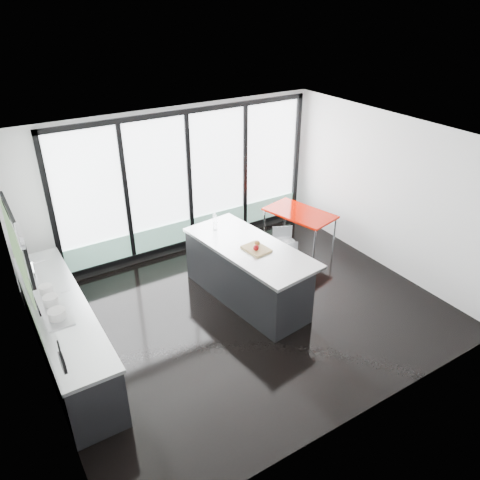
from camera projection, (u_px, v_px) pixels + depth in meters
floor at (245, 311)px, 7.58m from camera, size 6.00×5.00×0.00m
ceiling at (246, 143)px, 6.24m from camera, size 6.00×5.00×0.00m
wall_back at (188, 186)px, 8.94m from camera, size 6.00×0.09×2.80m
wall_front at (369, 327)px, 5.04m from camera, size 6.00×0.00×2.80m
wall_left at (26, 275)px, 5.65m from camera, size 0.26×5.00×2.80m
wall_right at (387, 193)px, 8.30m from camera, size 0.00×5.00×2.80m
counter_cabinets at (65, 332)px, 6.41m from camera, size 0.69×3.24×1.36m
island at (246, 273)px, 7.68m from camera, size 1.29×2.50×1.27m
bar_stool_near at (291, 277)px, 7.84m from camera, size 0.52×0.52×0.70m
bar_stool_far at (283, 259)px, 8.34m from camera, size 0.59×0.59×0.72m
red_table at (299, 228)px, 9.37m from camera, size 1.08×1.50×0.72m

